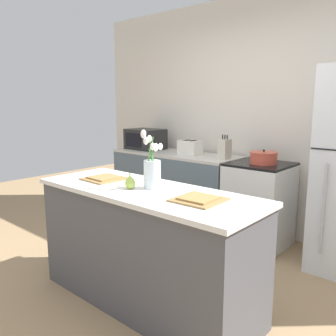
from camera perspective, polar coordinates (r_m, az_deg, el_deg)
ground_plane at (r=2.94m, az=-3.44°, el=-20.57°), size 10.00×10.00×0.00m
back_wall at (r=4.18m, az=16.21°, el=7.83°), size 5.20×0.08×2.70m
kitchen_island at (r=2.74m, az=-3.54°, el=-12.49°), size 1.80×0.66×0.90m
back_counter at (r=4.54m, az=1.21°, el=-3.10°), size 1.68×0.60×0.89m
stove_range at (r=3.92m, az=14.33°, el=-5.66°), size 0.60×0.61×0.89m
flower_vase at (r=2.59m, az=-2.56°, el=-0.28°), size 0.13×0.14×0.43m
pear_figurine at (r=2.59m, az=-6.10°, el=-2.32°), size 0.07×0.07×0.12m
plate_setting_left at (r=2.95m, az=-10.17°, el=-1.62°), size 0.31×0.31×0.02m
plate_setting_right at (r=2.29m, az=4.99°, el=-5.00°), size 0.31×0.31×0.02m
toaster at (r=4.31m, az=3.52°, el=3.31°), size 0.28×0.18×0.17m
cooking_pot at (r=3.79m, az=15.07°, el=1.61°), size 0.28×0.28×0.15m
microwave at (r=4.80m, az=-3.66°, el=4.65°), size 0.48×0.37×0.27m
knife_block at (r=4.01m, az=9.06°, el=3.02°), size 0.10×0.14×0.27m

